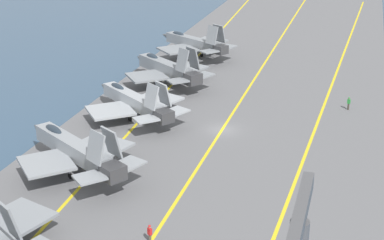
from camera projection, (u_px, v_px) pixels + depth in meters
name	position (u px, v px, depth m)	size (l,w,h in m)	color
ground_plane	(222.00, 133.00, 73.81)	(2000.00, 2000.00, 0.00)	#334C66
carrier_deck	(222.00, 131.00, 73.73)	(215.35, 40.12, 0.40)	slate
deck_stripe_foul_line	(311.00, 139.00, 70.78)	(193.81, 0.36, 0.01)	yellow
deck_stripe_centerline	(222.00, 130.00, 73.66)	(193.81, 0.36, 0.01)	yellow
deck_stripe_edge_line	(140.00, 121.00, 76.54)	(193.81, 0.36, 0.01)	yellow
parked_jet_second	(74.00, 149.00, 61.70)	(13.33, 16.53, 6.60)	gray
parked_jet_third	(134.00, 101.00, 76.78)	(13.83, 15.65, 6.12)	#9EA3A8
parked_jet_fourth	(166.00, 68.00, 89.72)	(13.68, 15.24, 6.84)	gray
parked_jet_fifth	(194.00, 43.00, 104.10)	(13.92, 15.77, 6.67)	gray
crew_red_vest	(150.00, 233.00, 49.84)	(0.43, 0.46, 1.76)	#4C473D
crew_green_vest	(349.00, 103.00, 79.93)	(0.38, 0.45, 1.82)	#383328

